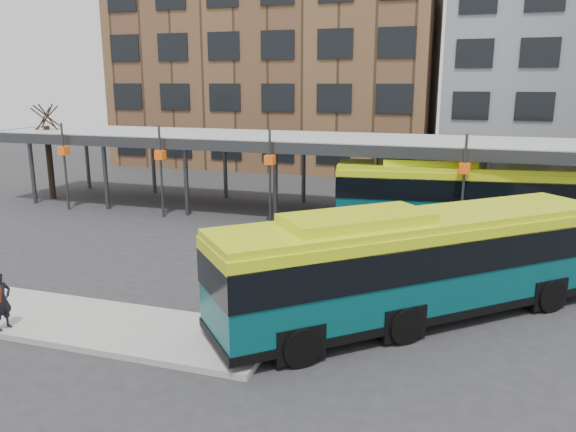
# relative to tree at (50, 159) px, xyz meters

# --- Properties ---
(ground) EXTENTS (120.00, 120.00, 0.00)m
(ground) POSITION_rel_tree_xyz_m (18.00, -12.00, -2.43)
(ground) COLOR #28282B
(ground) RESTS_ON ground
(boarding_island) EXTENTS (14.00, 3.00, 0.18)m
(boarding_island) POSITION_rel_tree_xyz_m (12.50, -15.00, -2.34)
(boarding_island) COLOR gray
(boarding_island) RESTS_ON ground
(canopy) EXTENTS (40.00, 6.53, 4.80)m
(canopy) POSITION_rel_tree_xyz_m (17.94, 0.87, 1.47)
(canopy) COLOR #999B9E
(canopy) RESTS_ON ground
(tree) EXTENTS (1.64, 1.64, 5.60)m
(tree) POSITION_rel_tree_xyz_m (0.00, 0.00, 0.00)
(tree) COLOR black
(tree) RESTS_ON ground
(building_brick) EXTENTS (26.00, 14.00, 22.00)m
(building_brick) POSITION_rel_tree_xyz_m (8.00, 20.00, 8.57)
(building_brick) COLOR brown
(building_brick) RESTS_ON ground
(bus_front) EXTENTS (11.10, 10.34, 3.45)m
(bus_front) POSITION_rel_tree_xyz_m (22.86, -11.52, -0.64)
(bus_front) COLOR #06454A
(bus_front) RESTS_ON ground
(bus_rear) EXTENTS (12.93, 4.29, 3.50)m
(bus_rear) POSITION_rel_tree_xyz_m (24.43, -0.56, -0.61)
(bus_rear) COLOR #06454A
(bus_rear) RESTS_ON ground
(pedestrian) EXTENTS (0.47, 0.67, 1.67)m
(pedestrian) POSITION_rel_tree_xyz_m (12.02, -16.21, -1.41)
(pedestrian) COLOR black
(pedestrian) RESTS_ON boarding_island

